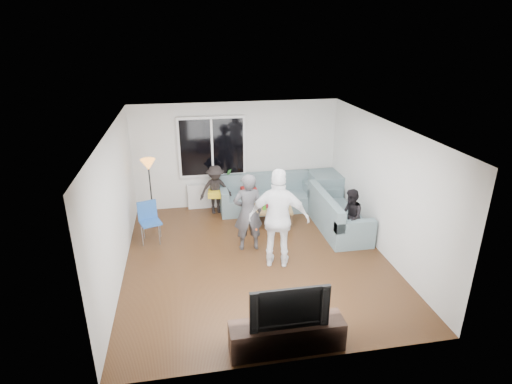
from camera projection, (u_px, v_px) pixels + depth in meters
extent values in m
cube|color=#56351C|center=(256.00, 259.00, 8.09)|extent=(5.00, 5.50, 0.04)
cube|color=white|center=(256.00, 126.00, 7.11)|extent=(5.00, 5.50, 0.04)
cube|color=silver|center=(237.00, 155.00, 10.14)|extent=(5.00, 0.04, 2.60)
cube|color=silver|center=(296.00, 280.00, 5.07)|extent=(5.00, 0.04, 2.60)
cube|color=silver|center=(115.00, 206.00, 7.19)|extent=(0.04, 5.50, 2.60)
cube|color=silver|center=(384.00, 188.00, 8.01)|extent=(0.04, 5.50, 2.60)
cube|color=white|center=(212.00, 147.00, 9.87)|extent=(1.62, 0.06, 1.47)
cube|color=black|center=(212.00, 147.00, 9.84)|extent=(1.50, 0.02, 1.35)
cube|color=white|center=(212.00, 147.00, 9.83)|extent=(0.05, 0.03, 1.35)
cube|color=silver|center=(214.00, 195.00, 10.29)|extent=(1.30, 0.12, 0.62)
imported|color=#2D6829|center=(228.00, 176.00, 10.14)|extent=(0.24, 0.21, 0.38)
imported|color=white|center=(211.00, 181.00, 10.11)|extent=(0.21, 0.21, 0.17)
cube|color=slate|center=(327.00, 189.00, 10.36)|extent=(0.85, 0.85, 0.85)
cube|color=yellow|center=(216.00, 194.00, 9.86)|extent=(0.42, 0.37, 0.14)
cube|color=maroon|center=(249.00, 190.00, 10.06)|extent=(0.38, 0.32, 0.13)
cube|color=#9D814C|center=(267.00, 216.00, 9.42)|extent=(1.17, 0.73, 0.40)
cylinder|color=maroon|center=(265.00, 204.00, 9.36)|extent=(0.17, 0.17, 0.17)
imported|color=#45454A|center=(248.00, 212.00, 8.14)|extent=(0.59, 0.39, 1.61)
imported|color=white|center=(279.00, 219.00, 7.52)|extent=(1.20, 0.77, 1.91)
imported|color=black|center=(350.00, 217.00, 8.47)|extent=(0.55, 0.65, 1.17)
imported|color=black|center=(216.00, 190.00, 9.87)|extent=(0.83, 0.54, 1.20)
cube|color=#35221A|center=(287.00, 336.00, 5.71)|extent=(1.60, 0.40, 0.44)
imported|color=black|center=(288.00, 304.00, 5.51)|extent=(1.09, 0.14, 0.62)
cylinder|color=black|center=(283.00, 200.00, 9.49)|extent=(0.07, 0.07, 0.22)
cylinder|color=orange|center=(253.00, 204.00, 9.32)|extent=(0.07, 0.07, 0.20)
cylinder|color=green|center=(264.00, 205.00, 9.22)|extent=(0.08, 0.08, 0.21)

